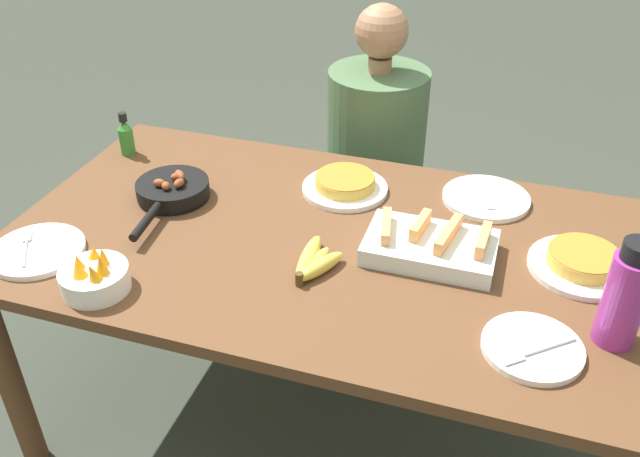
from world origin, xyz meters
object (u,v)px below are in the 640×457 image
at_px(skillet, 172,190).
at_px(hot_sauce_bottle, 126,136).
at_px(water_bottle, 625,296).
at_px(empty_plate_far_left, 486,198).
at_px(banana_bunch, 313,262).
at_px(empty_plate_far_right, 37,251).
at_px(fruit_bowl_mango, 95,277).
at_px(melon_tray, 431,246).
at_px(frittata_plate_side, 345,185).
at_px(frittata_plate_center, 583,262).
at_px(empty_plate_near_front, 532,348).
at_px(person_figure, 374,183).

bearing_deg(skillet, hot_sauce_bottle, -133.88).
bearing_deg(water_bottle, hot_sauce_bottle, 163.25).
relative_size(skillet, empty_plate_far_left, 1.50).
distance_m(banana_bunch, hot_sauce_bottle, 0.87).
relative_size(empty_plate_far_right, fruit_bowl_mango, 1.47).
height_order(melon_tray, frittata_plate_side, melon_tray).
height_order(melon_tray, frittata_plate_center, melon_tray).
height_order(empty_plate_near_front, water_bottle, water_bottle).
bearing_deg(banana_bunch, person_figure, 93.71).
distance_m(skillet, empty_plate_far_right, 0.41).
relative_size(frittata_plate_center, fruit_bowl_mango, 1.61).
xyz_separation_m(skillet, frittata_plate_side, (0.47, 0.20, -0.01)).
height_order(empty_plate_far_left, person_figure, person_figure).
bearing_deg(frittata_plate_side, fruit_bowl_mango, -124.85).
xyz_separation_m(frittata_plate_center, water_bottle, (0.06, -0.24, 0.10)).
relative_size(empty_plate_near_front, fruit_bowl_mango, 1.33).
distance_m(melon_tray, fruit_bowl_mango, 0.83).
bearing_deg(person_figure, empty_plate_far_left, -44.90).
xyz_separation_m(melon_tray, empty_plate_far_right, (-0.97, -0.31, -0.02)).
distance_m(skillet, hot_sauce_bottle, 0.35).
relative_size(melon_tray, empty_plate_far_left, 1.31).
bearing_deg(hot_sauce_bottle, person_figure, 34.60).
relative_size(banana_bunch, fruit_bowl_mango, 1.22).
height_order(banana_bunch, hot_sauce_bottle, hot_sauce_bottle).
relative_size(frittata_plate_side, fruit_bowl_mango, 1.54).
xyz_separation_m(banana_bunch, fruit_bowl_mango, (-0.47, -0.24, 0.02)).
distance_m(frittata_plate_center, empty_plate_far_right, 1.39).
bearing_deg(frittata_plate_center, water_bottle, -75.20).
bearing_deg(hot_sauce_bottle, frittata_plate_center, -8.07).
xyz_separation_m(melon_tray, frittata_plate_center, (0.37, 0.06, -0.01)).
distance_m(melon_tray, frittata_plate_side, 0.39).
distance_m(fruit_bowl_mango, water_bottle, 1.20).
distance_m(empty_plate_near_front, empty_plate_far_right, 1.24).
bearing_deg(empty_plate_near_front, empty_plate_far_right, -178.74).
height_order(empty_plate_near_front, empty_plate_far_right, same).
xyz_separation_m(fruit_bowl_mango, hot_sauce_bottle, (-0.30, 0.64, 0.03)).
bearing_deg(fruit_bowl_mango, empty_plate_far_right, 160.95).
height_order(skillet, hot_sauce_bottle, hot_sauce_bottle).
bearing_deg(melon_tray, water_bottle, -23.09).
bearing_deg(empty_plate_near_front, water_bottle, 29.03).
xyz_separation_m(skillet, fruit_bowl_mango, (0.03, -0.43, 0.01)).
relative_size(melon_tray, skillet, 0.88).
xyz_separation_m(banana_bunch, empty_plate_near_front, (0.54, -0.13, -0.01)).
bearing_deg(water_bottle, skillet, 169.02).
relative_size(empty_plate_near_front, person_figure, 0.19).
bearing_deg(empty_plate_far_right, person_figure, 58.72).
relative_size(empty_plate_near_front, hot_sauce_bottle, 1.52).
bearing_deg(empty_plate_far_right, hot_sauce_bottle, 97.35).
xyz_separation_m(empty_plate_far_left, empty_plate_far_right, (-1.08, -0.63, 0.00)).
relative_size(frittata_plate_center, person_figure, 0.24).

